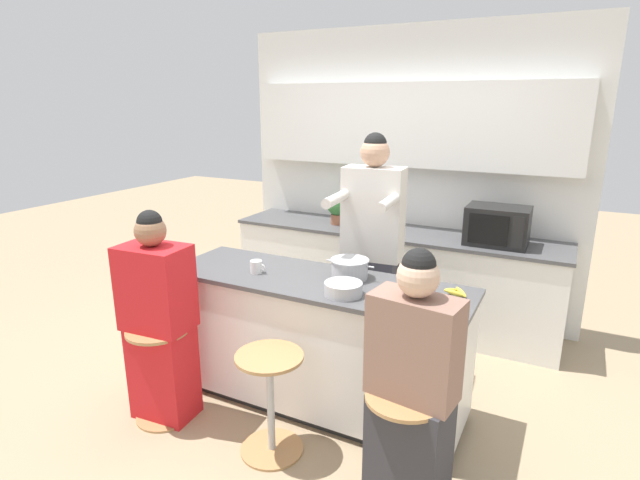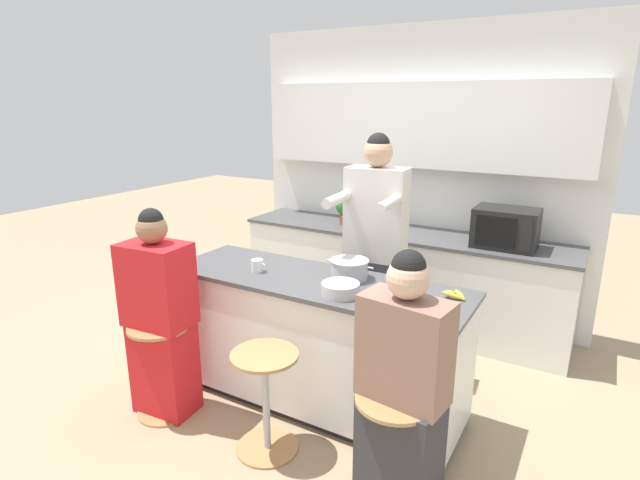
{
  "view_description": "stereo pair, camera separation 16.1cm",
  "coord_description": "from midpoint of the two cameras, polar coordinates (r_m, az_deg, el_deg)",
  "views": [
    {
      "loc": [
        1.43,
        -2.72,
        2.05
      ],
      "look_at": [
        0.0,
        0.07,
        1.16
      ],
      "focal_mm": 28.0,
      "sensor_mm": 36.0,
      "label": 1
    },
    {
      "loc": [
        1.57,
        -2.64,
        2.05
      ],
      "look_at": [
        0.0,
        0.07,
        1.16
      ],
      "focal_mm": 28.0,
      "sensor_mm": 36.0,
      "label": 2
    }
  ],
  "objects": [
    {
      "name": "microwave",
      "position": [
        4.33,
        21.47,
        1.29
      ],
      "size": [
        0.49,
        0.35,
        0.32
      ],
      "color": "black",
      "rests_on": "back_counter"
    },
    {
      "name": "potted_plant",
      "position": [
        4.79,
        4.06,
        3.76
      ],
      "size": [
        0.22,
        0.22,
        0.3
      ],
      "color": "#93563D",
      "rests_on": "back_counter"
    },
    {
      "name": "person_cooking",
      "position": [
        3.7,
        7.49,
        -2.23
      ],
      "size": [
        0.48,
        0.63,
        1.83
      ],
      "rotation": [
        0.0,
        0.0,
        0.09
      ],
      "color": "#383842",
      "rests_on": "ground_plane"
    },
    {
      "name": "person_seated_near",
      "position": [
        2.61,
        11.19,
        -17.28
      ],
      "size": [
        0.46,
        0.31,
        1.4
      ],
      "rotation": [
        0.0,
        0.0,
        -0.14
      ],
      "color": "#333338",
      "rests_on": "ground_plane"
    },
    {
      "name": "bar_stool_center",
      "position": [
        3.09,
        -4.66,
        -17.3
      ],
      "size": [
        0.4,
        0.4,
        0.64
      ],
      "color": "tan",
      "rests_on": "ground_plane"
    },
    {
      "name": "fruit_bowl",
      "position": [
        3.0,
        3.91,
        -5.63
      ],
      "size": [
        0.23,
        0.23,
        0.08
      ],
      "color": "#B7BABC",
      "rests_on": "kitchen_island"
    },
    {
      "name": "banana_bunch",
      "position": [
        3.09,
        16.56,
        -6.0
      ],
      "size": [
        0.15,
        0.11,
        0.05
      ],
      "color": "yellow",
      "rests_on": "kitchen_island"
    },
    {
      "name": "ground_plane",
      "position": [
        3.69,
        0.78,
        -17.94
      ],
      "size": [
        16.0,
        16.0,
        0.0
      ],
      "primitive_type": "plane",
      "color": "tan"
    },
    {
      "name": "coffee_cup_near",
      "position": [
        3.41,
        -5.84,
        -2.95
      ],
      "size": [
        0.11,
        0.08,
        0.09
      ],
      "color": "white",
      "rests_on": "kitchen_island"
    },
    {
      "name": "bar_stool_leftmost",
      "position": [
        3.53,
        -16.34,
        -13.33
      ],
      "size": [
        0.4,
        0.4,
        0.64
      ],
      "color": "tan",
      "rests_on": "ground_plane"
    },
    {
      "name": "wall_back",
      "position": [
        4.78,
        11.87,
        9.37
      ],
      "size": [
        3.27,
        0.22,
        2.7
      ],
      "color": "silver",
      "rests_on": "ground_plane"
    },
    {
      "name": "kitchen_island",
      "position": [
        3.45,
        0.8,
        -11.53
      ],
      "size": [
        2.05,
        0.66,
        0.91
      ],
      "color": "black",
      "rests_on": "ground_plane"
    },
    {
      "name": "cooking_pot",
      "position": [
        3.28,
        4.8,
        -3.34
      ],
      "size": [
        0.34,
        0.25,
        0.13
      ],
      "color": "#B7BABC",
      "rests_on": "kitchen_island"
    },
    {
      "name": "back_counter",
      "position": [
        4.75,
        9.96,
        -4.21
      ],
      "size": [
        3.04,
        0.63,
        0.89
      ],
      "color": "white",
      "rests_on": "ground_plane"
    },
    {
      "name": "person_wrapped_blanket",
      "position": [
        3.42,
        -16.5,
        -8.73
      ],
      "size": [
        0.45,
        0.32,
        1.41
      ],
      "rotation": [
        0.0,
        0.0,
        0.08
      ],
      "color": "red",
      "rests_on": "ground_plane"
    },
    {
      "name": "bar_stool_rightmost",
      "position": [
        2.75,
        10.16,
        -22.17
      ],
      "size": [
        0.4,
        0.4,
        0.64
      ],
      "color": "tan",
      "rests_on": "ground_plane"
    }
  ]
}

